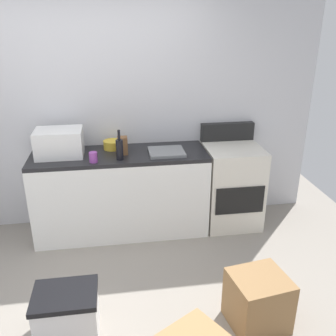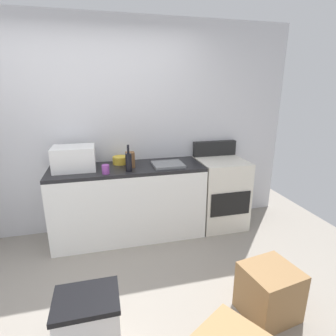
{
  "view_description": "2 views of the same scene",
  "coord_description": "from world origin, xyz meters",
  "px_view_note": "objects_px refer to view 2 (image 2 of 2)",
  "views": [
    {
      "loc": [
        0.26,
        -2.42,
        2.21
      ],
      "look_at": [
        0.74,
        0.73,
        0.9
      ],
      "focal_mm": 39.86,
      "sensor_mm": 36.0,
      "label": 1
    },
    {
      "loc": [
        0.03,
        -1.86,
        1.8
      ],
      "look_at": [
        0.74,
        0.96,
        0.92
      ],
      "focal_mm": 28.66,
      "sensor_mm": 36.0,
      "label": 2
    }
  ],
  "objects_px": {
    "coffee_mug": "(106,169)",
    "stove_oven": "(220,191)",
    "wine_bottle": "(129,162)",
    "cardboard_box_medium": "(269,292)",
    "microwave": "(74,158)",
    "knife_block": "(130,160)",
    "mixing_bowl": "(120,160)",
    "storage_bin": "(88,318)"
  },
  "relations": [
    {
      "from": "stove_oven",
      "to": "mixing_bowl",
      "type": "distance_m",
      "value": 1.38
    },
    {
      "from": "microwave",
      "to": "knife_block",
      "type": "relative_size",
      "value": 2.56
    },
    {
      "from": "coffee_mug",
      "to": "storage_bin",
      "type": "distance_m",
      "value": 1.45
    },
    {
      "from": "coffee_mug",
      "to": "stove_oven",
      "type": "bearing_deg",
      "value": 8.29
    },
    {
      "from": "knife_block",
      "to": "storage_bin",
      "type": "bearing_deg",
      "value": -109.36
    },
    {
      "from": "coffee_mug",
      "to": "mixing_bowl",
      "type": "height_order",
      "value": "coffee_mug"
    },
    {
      "from": "wine_bottle",
      "to": "storage_bin",
      "type": "distance_m",
      "value": 1.56
    },
    {
      "from": "microwave",
      "to": "coffee_mug",
      "type": "distance_m",
      "value": 0.42
    },
    {
      "from": "knife_block",
      "to": "cardboard_box_medium",
      "type": "bearing_deg",
      "value": -58.44
    },
    {
      "from": "knife_block",
      "to": "cardboard_box_medium",
      "type": "distance_m",
      "value": 1.93
    },
    {
      "from": "mixing_bowl",
      "to": "storage_bin",
      "type": "distance_m",
      "value": 1.79
    },
    {
      "from": "coffee_mug",
      "to": "mixing_bowl",
      "type": "bearing_deg",
      "value": 62.93
    },
    {
      "from": "microwave",
      "to": "storage_bin",
      "type": "bearing_deg",
      "value": -84.85
    },
    {
      "from": "stove_oven",
      "to": "coffee_mug",
      "type": "bearing_deg",
      "value": -171.71
    },
    {
      "from": "stove_oven",
      "to": "cardboard_box_medium",
      "type": "relative_size",
      "value": 2.57
    },
    {
      "from": "stove_oven",
      "to": "coffee_mug",
      "type": "distance_m",
      "value": 1.56
    },
    {
      "from": "wine_bottle",
      "to": "mixing_bowl",
      "type": "xyz_separation_m",
      "value": [
        -0.07,
        0.33,
        -0.06
      ]
    },
    {
      "from": "cardboard_box_medium",
      "to": "knife_block",
      "type": "bearing_deg",
      "value": 121.56
    },
    {
      "from": "coffee_mug",
      "to": "mixing_bowl",
      "type": "relative_size",
      "value": 0.53
    },
    {
      "from": "stove_oven",
      "to": "wine_bottle",
      "type": "height_order",
      "value": "wine_bottle"
    },
    {
      "from": "coffee_mug",
      "to": "knife_block",
      "type": "xyz_separation_m",
      "value": [
        0.29,
        0.19,
        0.04
      ]
    },
    {
      "from": "wine_bottle",
      "to": "knife_block",
      "type": "bearing_deg",
      "value": 77.72
    },
    {
      "from": "coffee_mug",
      "to": "cardboard_box_medium",
      "type": "xyz_separation_m",
      "value": [
        1.21,
        -1.32,
        -0.74
      ]
    },
    {
      "from": "stove_oven",
      "to": "storage_bin",
      "type": "height_order",
      "value": "stove_oven"
    },
    {
      "from": "stove_oven",
      "to": "storage_bin",
      "type": "relative_size",
      "value": 2.39
    },
    {
      "from": "coffee_mug",
      "to": "knife_block",
      "type": "distance_m",
      "value": 0.35
    },
    {
      "from": "stove_oven",
      "to": "wine_bottle",
      "type": "distance_m",
      "value": 1.34
    },
    {
      "from": "wine_bottle",
      "to": "coffee_mug",
      "type": "bearing_deg",
      "value": -172.54
    },
    {
      "from": "coffee_mug",
      "to": "mixing_bowl",
      "type": "xyz_separation_m",
      "value": [
        0.19,
        0.37,
        -0.0
      ]
    },
    {
      "from": "stove_oven",
      "to": "cardboard_box_medium",
      "type": "xyz_separation_m",
      "value": [
        -0.26,
        -1.53,
        -0.25
      ]
    },
    {
      "from": "microwave",
      "to": "cardboard_box_medium",
      "type": "bearing_deg",
      "value": -45.11
    },
    {
      "from": "microwave",
      "to": "mixing_bowl",
      "type": "bearing_deg",
      "value": 14.02
    },
    {
      "from": "knife_block",
      "to": "mixing_bowl",
      "type": "xyz_separation_m",
      "value": [
        -0.1,
        0.18,
        -0.04
      ]
    },
    {
      "from": "stove_oven",
      "to": "storage_bin",
      "type": "bearing_deg",
      "value": -139.55
    },
    {
      "from": "cardboard_box_medium",
      "to": "microwave",
      "type": "bearing_deg",
      "value": 134.89
    },
    {
      "from": "microwave",
      "to": "mixing_bowl",
      "type": "relative_size",
      "value": 2.42
    },
    {
      "from": "cardboard_box_medium",
      "to": "coffee_mug",
      "type": "bearing_deg",
      "value": 132.62
    },
    {
      "from": "knife_block",
      "to": "storage_bin",
      "type": "distance_m",
      "value": 1.69
    },
    {
      "from": "stove_oven",
      "to": "mixing_bowl",
      "type": "relative_size",
      "value": 5.79
    },
    {
      "from": "coffee_mug",
      "to": "storage_bin",
      "type": "xyz_separation_m",
      "value": [
        -0.2,
        -1.21,
        -0.76
      ]
    },
    {
      "from": "wine_bottle",
      "to": "coffee_mug",
      "type": "xyz_separation_m",
      "value": [
        -0.25,
        -0.03,
        -0.06
      ]
    },
    {
      "from": "stove_oven",
      "to": "cardboard_box_medium",
      "type": "bearing_deg",
      "value": -99.53
    }
  ]
}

